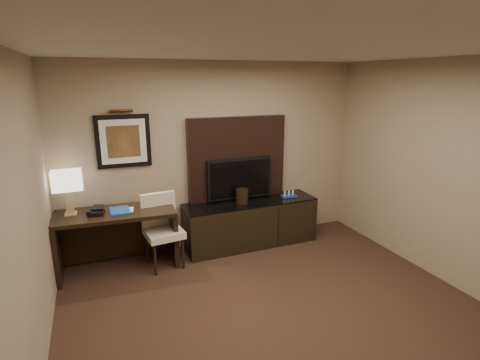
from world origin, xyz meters
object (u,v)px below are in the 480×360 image
credenza (250,223)px  tv (240,178)px  desk_chair (164,232)px  table_lamp (68,192)px  desk (118,240)px  ice_bucket (242,196)px  minibar_tray (289,194)px  desk_phone (96,211)px

credenza → tv: tv is taller
desk_chair → table_lamp: (-1.10, 0.25, 0.62)m
desk → tv: size_ratio=1.50×
tv → desk_chair: tv is taller
credenza → tv: 0.70m
credenza → ice_bucket: 0.47m
desk → tv: tv is taller
desk_chair → credenza: bearing=2.3°
desk_chair → ice_bucket: desk_chair is taller
table_lamp → minibar_tray: size_ratio=2.56×
desk → desk_chair: bearing=-11.6°
desk → credenza: (1.92, 0.05, -0.06)m
desk_phone → minibar_tray: desk_phone is taller
desk → tv: 1.91m
credenza → desk_phone: bearing=-178.5°
desk_phone → ice_bucket: 2.00m
desk → desk_phone: (-0.22, -0.03, 0.45)m
desk_phone → ice_bucket: size_ratio=0.92×
desk_chair → desk_phone: bearing=164.3°
credenza → minibar_tray: bearing=-2.4°
tv → desk_chair: bearing=-164.0°
ice_bucket → minibar_tray: (0.78, 0.00, -0.06)m
minibar_tray → desk: bearing=-179.3°
desk → minibar_tray: size_ratio=6.35×
desk_chair → desk_phone: 0.89m
credenza → desk_phone: (-2.15, -0.08, 0.51)m
desk → minibar_tray: (2.55, 0.03, 0.33)m
table_lamp → desk: bearing=-10.2°
minibar_tray → desk_phone: bearing=-178.7°
desk → desk_phone: size_ratio=7.90×
tv → desk_phone: (-2.02, -0.22, -0.17)m
table_lamp → minibar_tray: (3.07, -0.06, -0.37)m
minibar_tray → table_lamp: bearing=178.8°
ice_bucket → desk_chair: bearing=-171.0°
desk_phone → table_lamp: bearing=166.7°
desk_chair → minibar_tray: bearing=-1.1°
desk_chair → table_lamp: bearing=160.4°
tv → credenza: bearing=-49.2°
credenza → tv: size_ratio=1.99×
tv → desk_chair: (-1.22, -0.35, -0.53)m
desk → desk_phone: desk_phone is taller
credenza → desk_chair: 1.36m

